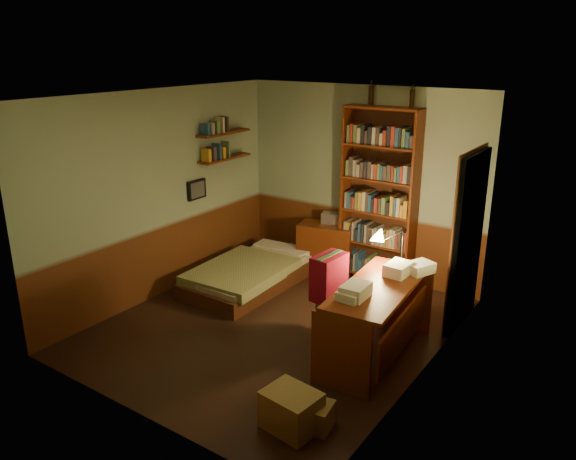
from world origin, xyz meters
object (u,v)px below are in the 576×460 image
Objects in this scene: bed at (250,266)px; desk_lamp at (403,242)px; mini_stereo at (331,218)px; cardboard_box_b at (313,415)px; dresser at (326,248)px; cardboard_box_a at (291,410)px; desk at (376,322)px; bookshelf at (379,198)px; office_chair at (344,306)px.

desk_lamp is at bearing -2.46° from bed.
mini_stereo is 3.64m from cardboard_box_b.
desk_lamp reaches higher than mini_stereo.
dresser is 3.48m from cardboard_box_b.
mini_stereo is 0.59× the size of cardboard_box_a.
dresser is 3.52m from cardboard_box_a.
desk is 1.45m from cardboard_box_a.
bookshelf is (0.73, -0.04, 0.42)m from mini_stereo.
cardboard_box_b is (0.06, -1.31, -0.29)m from desk.
desk is 0.91m from desk_lamp.
cardboard_box_b is at bearing -112.00° from desk_lamp.
mini_stereo is 0.84× the size of cardboard_box_b.
desk is at bearing 86.88° from cardboard_box_a.
office_chair is at bearing -75.77° from bookshelf.
mini_stereo is 2.06m from desk_lamp.
bookshelf is 1.49m from desk_lamp.
bed is 6.87× the size of mini_stereo.
mini_stereo reaches higher than cardboard_box_b.
bookshelf is at bearing 101.13° from desk_lamp.
office_chair is at bearing -146.43° from desk_lamp.
desk is 1.59× the size of office_chair.
desk_lamp reaches higher than office_chair.
desk is at bearing -17.58° from bed.
mini_stereo is (-0.00, 0.13, 0.42)m from dresser.
office_chair reaches higher than bed.
desk_lamp is 0.58× the size of office_chair.
desk_lamp is 2.15m from cardboard_box_b.
mini_stereo is at bearing 128.66° from office_chair.
cardboard_box_a is at bearing -140.32° from cardboard_box_b.
bookshelf is 1.56× the size of desk.
desk is (1.62, -1.73, 0.06)m from dresser.
desk_lamp reaches higher than dresser.
office_chair is at bearing 102.09° from cardboard_box_a.
bed is 1.37m from mini_stereo.
dresser is 1.71× the size of cardboard_box_a.
cardboard_box_b is at bearing -74.35° from bookshelf.
cardboard_box_b is (0.08, -1.91, -0.97)m from desk_lamp.
desk_lamp reaches higher than cardboard_box_b.
cardboard_box_a is at bearing -98.27° from desk.
mini_stereo is 2.23m from office_chair.
dresser is 0.51× the size of desk.
office_chair is at bearing 172.63° from desk.
office_chair is at bearing 108.83° from cardboard_box_b.
desk_lamp is at bearing 86.66° from desk.
cardboard_box_a is at bearing -44.84° from bed.
desk_lamp is at bearing 62.91° from office_chair.
bookshelf is at bearing 106.93° from cardboard_box_b.
bookshelf is at bearing 104.00° from cardboard_box_a.
office_chair is (1.23, -1.84, -0.29)m from mini_stereo.
bed is at bearing 152.58° from desk_lamp.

